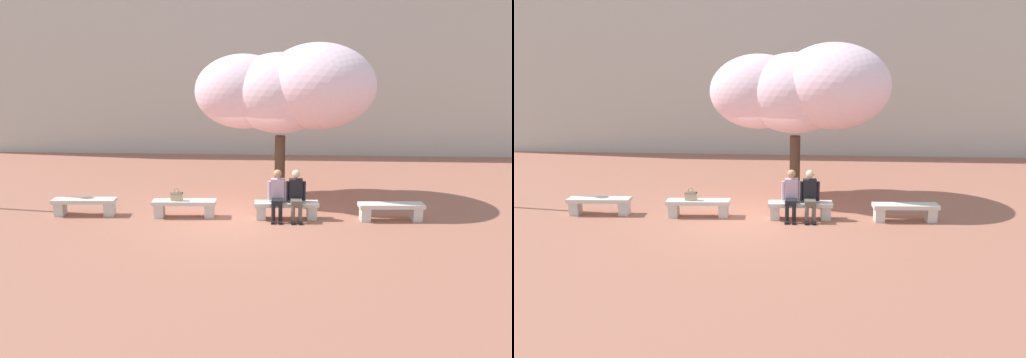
% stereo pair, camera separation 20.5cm
% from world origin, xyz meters
% --- Properties ---
extents(ground_plane, '(100.00, 100.00, 0.00)m').
position_xyz_m(ground_plane, '(0.00, 0.00, 0.00)').
color(ground_plane, '#9E604C').
extents(building_facade, '(28.00, 4.00, 10.93)m').
position_xyz_m(building_facade, '(0.00, 11.36, 5.47)').
color(building_facade, '#B7B2A8').
rests_on(building_facade, ground).
extents(stone_bench_west_end, '(1.67, 0.51, 0.45)m').
position_xyz_m(stone_bench_west_end, '(-4.00, 0.00, 0.30)').
color(stone_bench_west_end, beige).
rests_on(stone_bench_west_end, ground).
extents(stone_bench_near_west, '(1.67, 0.51, 0.45)m').
position_xyz_m(stone_bench_near_west, '(-1.33, 0.00, 0.30)').
color(stone_bench_near_west, beige).
rests_on(stone_bench_near_west, ground).
extents(stone_bench_center, '(1.67, 0.51, 0.45)m').
position_xyz_m(stone_bench_center, '(1.33, 0.00, 0.30)').
color(stone_bench_center, beige).
rests_on(stone_bench_center, ground).
extents(stone_bench_near_east, '(1.67, 0.51, 0.45)m').
position_xyz_m(stone_bench_near_east, '(4.00, 0.00, 0.30)').
color(stone_bench_near_east, beige).
rests_on(stone_bench_near_east, ground).
extents(person_seated_left, '(0.51, 0.68, 1.29)m').
position_xyz_m(person_seated_left, '(1.10, -0.05, 0.70)').
color(person_seated_left, black).
rests_on(person_seated_left, ground).
extents(person_seated_right, '(0.51, 0.70, 1.29)m').
position_xyz_m(person_seated_right, '(1.57, -0.05, 0.70)').
color(person_seated_right, black).
rests_on(person_seated_right, ground).
extents(handbag, '(0.30, 0.15, 0.34)m').
position_xyz_m(handbag, '(-1.52, -0.03, 0.58)').
color(handbag, tan).
rests_on(handbag, stone_bench_near_west).
extents(cherry_tree_main, '(5.16, 3.54, 4.51)m').
position_xyz_m(cherry_tree_main, '(1.32, 2.05, 3.19)').
color(cherry_tree_main, '#473323').
rests_on(cherry_tree_main, ground).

